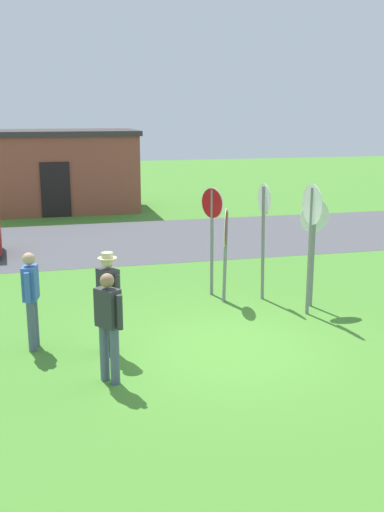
# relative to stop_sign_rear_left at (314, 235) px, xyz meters

# --- Properties ---
(ground_plane) EXTENTS (80.00, 80.00, 0.00)m
(ground_plane) POSITION_rel_stop_sign_rear_left_xyz_m (-2.45, -1.71, -1.51)
(ground_plane) COLOR #47842D
(street_asphalt) EXTENTS (60.00, 6.40, 0.01)m
(street_asphalt) POSITION_rel_stop_sign_rear_left_xyz_m (-2.45, 7.42, -1.50)
(street_asphalt) COLOR #4C4C51
(street_asphalt) RESTS_ON ground
(building_background) EXTENTS (6.77, 3.97, 3.23)m
(building_background) POSITION_rel_stop_sign_rear_left_xyz_m (-4.83, 14.26, 0.11)
(building_background) COLOR brown
(building_background) RESTS_ON ground
(stop_sign_rear_left) EXTENTS (0.67, 0.11, 2.24)m
(stop_sign_rear_left) POSITION_rel_stop_sign_rear_left_xyz_m (0.00, 0.00, 0.00)
(stop_sign_rear_left) COLOR slate
(stop_sign_rear_left) RESTS_ON ground
(stop_sign_tallest) EXTENTS (0.31, 0.76, 2.02)m
(stop_sign_tallest) POSITION_rel_stop_sign_rear_left_xyz_m (-1.66, 0.70, -0.13)
(stop_sign_tallest) COLOR slate
(stop_sign_tallest) RESTS_ON ground
(stop_sign_far_back) EXTENTS (0.32, 0.62, 2.39)m
(stop_sign_far_back) POSITION_rel_stop_sign_rear_left_xyz_m (-1.79, 1.27, 0.10)
(stop_sign_far_back) COLOR slate
(stop_sign_far_back) RESTS_ON ground
(stop_sign_leaning_right) EXTENTS (0.08, 0.78, 2.61)m
(stop_sign_leaning_right) POSITION_rel_stop_sign_rear_left_xyz_m (-0.28, -0.45, 0.29)
(stop_sign_leaning_right) COLOR slate
(stop_sign_leaning_right) RESTS_ON ground
(stop_sign_rear_right) EXTENTS (0.11, 0.66, 2.50)m
(stop_sign_rear_right) POSITION_rel_stop_sign_rear_left_xyz_m (-0.82, 0.71, 0.17)
(stop_sign_rear_right) COLOR slate
(stop_sign_rear_right) RESTS_ON ground
(person_with_sunhat) EXTENTS (0.29, 0.56, 1.69)m
(person_with_sunhat) POSITION_rel_stop_sign_rear_left_xyz_m (-5.59, -0.98, -0.56)
(person_with_sunhat) COLOR #4C5670
(person_with_sunhat) RESTS_ON ground
(person_in_teal) EXTENTS (0.38, 0.49, 1.74)m
(person_in_teal) POSITION_rel_stop_sign_rear_left_xyz_m (-4.35, -1.49, -0.52)
(person_in_teal) COLOR #2D2D33
(person_in_teal) RESTS_ON ground
(person_in_dark_shirt) EXTENTS (0.39, 0.47, 1.69)m
(person_in_dark_shirt) POSITION_rel_stop_sign_rear_left_xyz_m (-4.47, -2.61, -0.56)
(person_in_dark_shirt) COLOR #4C5670
(person_in_dark_shirt) RESTS_ON ground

